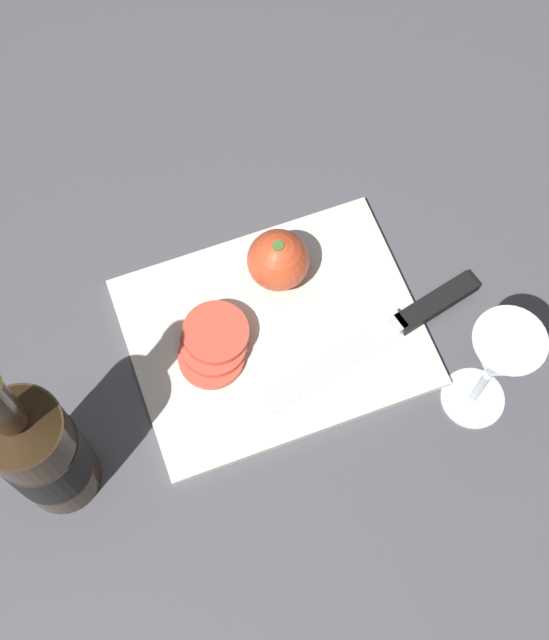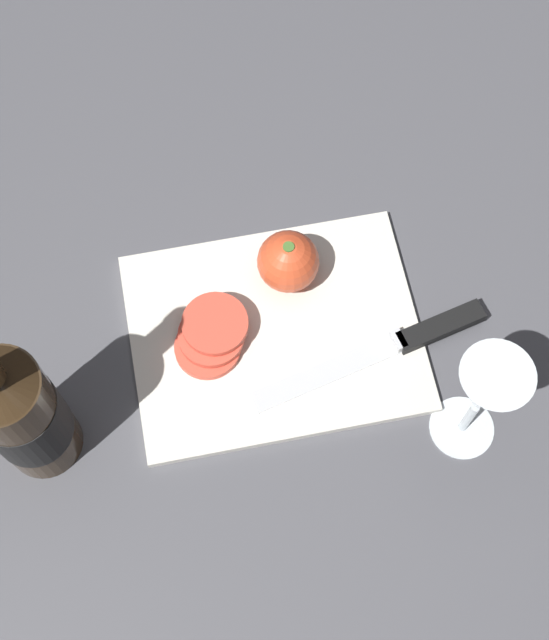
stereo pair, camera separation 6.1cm
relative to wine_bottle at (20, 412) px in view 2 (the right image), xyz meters
name	(u,v)px [view 2 (the right image)]	position (x,y,z in m)	size (l,w,h in m)	color
ground_plane	(273,363)	(0.26, 0.04, -0.11)	(3.00, 3.00, 0.00)	#4C4C51
cutting_board	(274,332)	(0.26, 0.08, -0.10)	(0.32, 0.25, 0.01)	silver
wine_bottle	(20,412)	(0.00, 0.00, 0.00)	(0.08, 0.08, 0.31)	#332314
wine_glass	(485,394)	(0.44, -0.07, 0.01)	(0.07, 0.07, 0.17)	silver
whole_tomato	(288,262)	(0.29, 0.14, -0.06)	(0.07, 0.07, 0.07)	#DB4C28
knife	(415,334)	(0.42, 0.04, -0.09)	(0.27, 0.09, 0.01)	silver
tomato_slice_stack_near	(211,336)	(0.19, 0.08, -0.08)	(0.09, 0.09, 0.03)	#DB4C38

